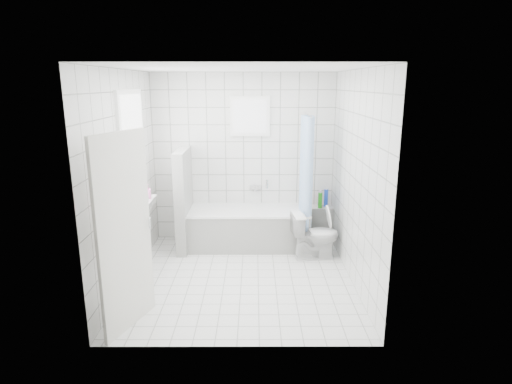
{
  "coord_description": "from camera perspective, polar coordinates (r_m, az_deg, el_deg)",
  "views": [
    {
      "loc": [
        0.17,
        -5.08,
        2.43
      ],
      "look_at": [
        0.19,
        0.35,
        1.05
      ],
      "focal_mm": 30.0,
      "sensor_mm": 36.0,
      "label": 1
    }
  ],
  "objects": [
    {
      "name": "window_left",
      "position": [
        5.66,
        -15.9,
        5.27
      ],
      "size": [
        0.01,
        0.9,
        1.4
      ],
      "primitive_type": "cube",
      "color": "white",
      "rests_on": "wall_left"
    },
    {
      "name": "wall_front",
      "position": [
        3.76,
        -2.8,
        -3.26
      ],
      "size": [
        2.8,
        0.02,
        2.6
      ],
      "primitive_type": "cube",
      "color": "white",
      "rests_on": "ground"
    },
    {
      "name": "tiled_ledge",
      "position": [
        6.89,
        8.7,
        -4.13
      ],
      "size": [
        0.4,
        0.24,
        0.55
      ],
      "primitive_type": "cube",
      "color": "white",
      "rests_on": "ground"
    },
    {
      "name": "toilet",
      "position": [
        6.16,
        7.88,
        -5.72
      ],
      "size": [
        0.71,
        0.47,
        0.68
      ],
      "primitive_type": "imported",
      "rotation": [
        0.0,
        0.0,
        1.72
      ],
      "color": "white",
      "rests_on": "ground"
    },
    {
      "name": "shower_curtain",
      "position": [
        6.24,
        6.77,
        1.85
      ],
      "size": [
        0.14,
        0.48,
        1.78
      ],
      "primitive_type": null,
      "color": "#4D8DE2",
      "rests_on": "curtain_rod"
    },
    {
      "name": "tub_faucet",
      "position": [
        6.73,
        -0.08,
        0.68
      ],
      "size": [
        0.18,
        0.06,
        0.06
      ],
      "primitive_type": "cube",
      "color": "silver",
      "rests_on": "wall_back"
    },
    {
      "name": "ground",
      "position": [
        5.64,
        -1.94,
        -11.3
      ],
      "size": [
        3.0,
        3.0,
        0.0
      ],
      "primitive_type": "plane",
      "color": "white",
      "rests_on": "ground"
    },
    {
      "name": "window_back",
      "position": [
        6.55,
        -0.81,
        10.06
      ],
      "size": [
        0.5,
        0.01,
        0.5
      ],
      "primitive_type": "cube",
      "color": "white",
      "rests_on": "wall_back"
    },
    {
      "name": "window_sill",
      "position": [
        5.8,
        -14.98,
        -1.95
      ],
      "size": [
        0.18,
        1.02,
        0.08
      ],
      "primitive_type": "cube",
      "color": "white",
      "rests_on": "wall_left"
    },
    {
      "name": "door",
      "position": [
        4.42,
        -17.11,
        -5.3
      ],
      "size": [
        0.32,
        0.76,
        2.0
      ],
      "primitive_type": "cube",
      "rotation": [
        0.0,
        0.0,
        -0.36
      ],
      "color": "silver",
      "rests_on": "ground"
    },
    {
      "name": "wall_right",
      "position": [
        5.35,
        13.11,
        1.68
      ],
      "size": [
        0.02,
        3.0,
        2.6
      ],
      "primitive_type": "cube",
      "color": "white",
      "rests_on": "ground"
    },
    {
      "name": "ceiling",
      "position": [
        5.09,
        -2.2,
        16.16
      ],
      "size": [
        3.0,
        3.0,
        0.0
      ],
      "primitive_type": "plane",
      "rotation": [
        3.14,
        0.0,
        0.0
      ],
      "color": "white",
      "rests_on": "ground"
    },
    {
      "name": "sill_bottles",
      "position": [
        5.7,
        -15.12,
        -0.57
      ],
      "size": [
        0.17,
        0.75,
        0.29
      ],
      "color": "#2DA9CE",
      "rests_on": "window_sill"
    },
    {
      "name": "ledge_bottles",
      "position": [
        6.76,
        8.84,
        -0.98
      ],
      "size": [
        0.17,
        0.16,
        0.27
      ],
      "color": "blue",
      "rests_on": "tiled_ledge"
    },
    {
      "name": "wall_back",
      "position": [
        6.68,
        -1.65,
        4.51
      ],
      "size": [
        2.8,
        0.02,
        2.6
      ],
      "primitive_type": "cube",
      "color": "white",
      "rests_on": "ground"
    },
    {
      "name": "bathtub",
      "position": [
        6.57,
        -0.95,
        -4.76
      ],
      "size": [
        1.81,
        0.77,
        0.58
      ],
      "color": "white",
      "rests_on": "ground"
    },
    {
      "name": "curtain_rod",
      "position": [
        6.24,
        6.87,
        10.21
      ],
      "size": [
        0.02,
        0.8,
        0.02
      ],
      "primitive_type": "cylinder",
      "rotation": [
        1.57,
        0.0,
        0.0
      ],
      "color": "silver",
      "rests_on": "wall_back"
    },
    {
      "name": "partition_wall",
      "position": [
        6.47,
        -9.58,
        -1.0
      ],
      "size": [
        0.15,
        0.85,
        1.5
      ],
      "primitive_type": "cube",
      "color": "white",
      "rests_on": "ground"
    },
    {
      "name": "wall_left",
      "position": [
        5.44,
        -16.98,
        1.63
      ],
      "size": [
        0.02,
        3.0,
        2.6
      ],
      "primitive_type": "cube",
      "color": "white",
      "rests_on": "ground"
    }
  ]
}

